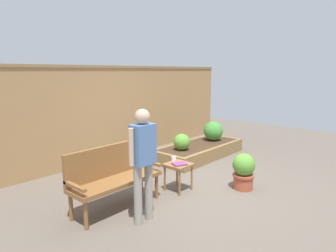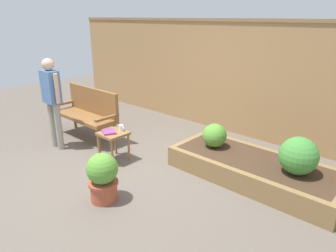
{
  "view_description": "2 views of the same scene",
  "coord_description": "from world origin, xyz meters",
  "px_view_note": "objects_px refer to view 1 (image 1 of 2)",
  "views": [
    {
      "loc": [
        -4.08,
        -2.96,
        2.04
      ],
      "look_at": [
        0.27,
        0.92,
        0.97
      ],
      "focal_mm": 32.06,
      "sensor_mm": 36.0,
      "label": 1
    },
    {
      "loc": [
        3.37,
        -2.57,
        2.2
      ],
      "look_at": [
        0.45,
        0.64,
        0.64
      ],
      "focal_mm": 32.9,
      "sensor_mm": 36.0,
      "label": 2
    }
  ],
  "objects_px": {
    "garden_bench": "(112,172)",
    "potted_boxwood": "(244,170)",
    "shrub_far_corner": "(213,131)",
    "side_table": "(178,168)",
    "book_on_table": "(179,164)",
    "person_by_bench": "(143,156)",
    "shrub_near_bench": "(182,142)",
    "cup_on_table": "(174,159)"
  },
  "relations": [
    {
      "from": "side_table",
      "to": "person_by_bench",
      "type": "distance_m",
      "value": 1.32
    },
    {
      "from": "shrub_near_bench",
      "to": "person_by_bench",
      "type": "bearing_deg",
      "value": -151.74
    },
    {
      "from": "side_table",
      "to": "shrub_near_bench",
      "type": "distance_m",
      "value": 1.58
    },
    {
      "from": "garden_bench",
      "to": "shrub_far_corner",
      "type": "height_order",
      "value": "garden_bench"
    },
    {
      "from": "cup_on_table",
      "to": "shrub_far_corner",
      "type": "height_order",
      "value": "shrub_far_corner"
    },
    {
      "from": "shrub_near_bench",
      "to": "shrub_far_corner",
      "type": "bearing_deg",
      "value": 0.0
    },
    {
      "from": "book_on_table",
      "to": "shrub_near_bench",
      "type": "xyz_separation_m",
      "value": [
        1.3,
        1.0,
        -0.01
      ]
    },
    {
      "from": "side_table",
      "to": "person_by_bench",
      "type": "height_order",
      "value": "person_by_bench"
    },
    {
      "from": "side_table",
      "to": "person_by_bench",
      "type": "bearing_deg",
      "value": -163.34
    },
    {
      "from": "side_table",
      "to": "potted_boxwood",
      "type": "height_order",
      "value": "potted_boxwood"
    },
    {
      "from": "shrub_near_bench",
      "to": "shrub_far_corner",
      "type": "xyz_separation_m",
      "value": [
        1.26,
        0.0,
        0.06
      ]
    },
    {
      "from": "cup_on_table",
      "to": "potted_boxwood",
      "type": "bearing_deg",
      "value": -50.73
    },
    {
      "from": "cup_on_table",
      "to": "book_on_table",
      "type": "xyz_separation_m",
      "value": [
        -0.07,
        -0.19,
        -0.03
      ]
    },
    {
      "from": "shrub_near_bench",
      "to": "person_by_bench",
      "type": "height_order",
      "value": "person_by_bench"
    },
    {
      "from": "shrub_near_bench",
      "to": "cup_on_table",
      "type": "bearing_deg",
      "value": -146.39
    },
    {
      "from": "book_on_table",
      "to": "shrub_far_corner",
      "type": "relative_size",
      "value": 0.46
    },
    {
      "from": "shrub_near_bench",
      "to": "person_by_bench",
      "type": "xyz_separation_m",
      "value": [
        -2.41,
        -1.3,
        0.45
      ]
    },
    {
      "from": "cup_on_table",
      "to": "person_by_bench",
      "type": "bearing_deg",
      "value": -157.86
    },
    {
      "from": "book_on_table",
      "to": "potted_boxwood",
      "type": "relative_size",
      "value": 0.36
    },
    {
      "from": "cup_on_table",
      "to": "shrub_near_bench",
      "type": "xyz_separation_m",
      "value": [
        1.22,
        0.81,
        -0.04
      ]
    },
    {
      "from": "shrub_near_bench",
      "to": "person_by_bench",
      "type": "distance_m",
      "value": 2.78
    },
    {
      "from": "book_on_table",
      "to": "shrub_far_corner",
      "type": "height_order",
      "value": "shrub_far_corner"
    },
    {
      "from": "side_table",
      "to": "garden_bench",
      "type": "bearing_deg",
      "value": 164.0
    },
    {
      "from": "book_on_table",
      "to": "garden_bench",
      "type": "bearing_deg",
      "value": -173.92
    },
    {
      "from": "garden_bench",
      "to": "potted_boxwood",
      "type": "height_order",
      "value": "garden_bench"
    },
    {
      "from": "shrub_far_corner",
      "to": "side_table",
      "type": "bearing_deg",
      "value": -159.3
    },
    {
      "from": "cup_on_table",
      "to": "shrub_near_bench",
      "type": "distance_m",
      "value": 1.47
    },
    {
      "from": "shrub_far_corner",
      "to": "potted_boxwood",
      "type": "bearing_deg",
      "value": -134.25
    },
    {
      "from": "shrub_far_corner",
      "to": "cup_on_table",
      "type": "bearing_deg",
      "value": -161.87
    },
    {
      "from": "garden_bench",
      "to": "person_by_bench",
      "type": "bearing_deg",
      "value": -90.55
    },
    {
      "from": "side_table",
      "to": "book_on_table",
      "type": "bearing_deg",
      "value": -124.93
    },
    {
      "from": "side_table",
      "to": "shrub_far_corner",
      "type": "xyz_separation_m",
      "value": [
        2.52,
        0.95,
        0.15
      ]
    },
    {
      "from": "side_table",
      "to": "cup_on_table",
      "type": "height_order",
      "value": "cup_on_table"
    },
    {
      "from": "potted_boxwood",
      "to": "shrub_near_bench",
      "type": "xyz_separation_m",
      "value": [
        0.45,
        1.76,
        0.15
      ]
    },
    {
      "from": "garden_bench",
      "to": "book_on_table",
      "type": "relative_size",
      "value": 6.38
    },
    {
      "from": "potted_boxwood",
      "to": "person_by_bench",
      "type": "bearing_deg",
      "value": 166.8
    },
    {
      "from": "book_on_table",
      "to": "shrub_near_bench",
      "type": "bearing_deg",
      "value": 62.75
    },
    {
      "from": "potted_boxwood",
      "to": "book_on_table",
      "type": "bearing_deg",
      "value": 138.23
    },
    {
      "from": "book_on_table",
      "to": "person_by_bench",
      "type": "bearing_deg",
      "value": -140.3
    },
    {
      "from": "side_table",
      "to": "cup_on_table",
      "type": "bearing_deg",
      "value": 75.54
    },
    {
      "from": "book_on_table",
      "to": "shrub_far_corner",
      "type": "distance_m",
      "value": 2.75
    },
    {
      "from": "garden_bench",
      "to": "shrub_far_corner",
      "type": "distance_m",
      "value": 3.72
    }
  ]
}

